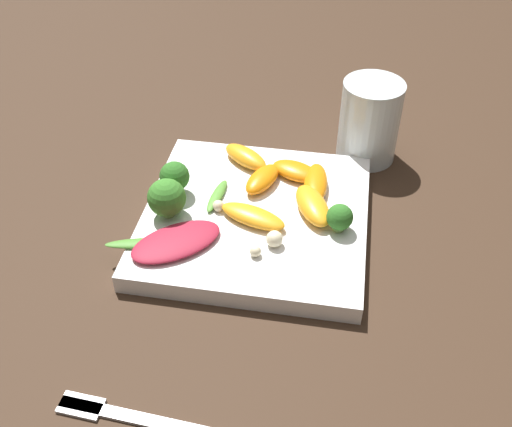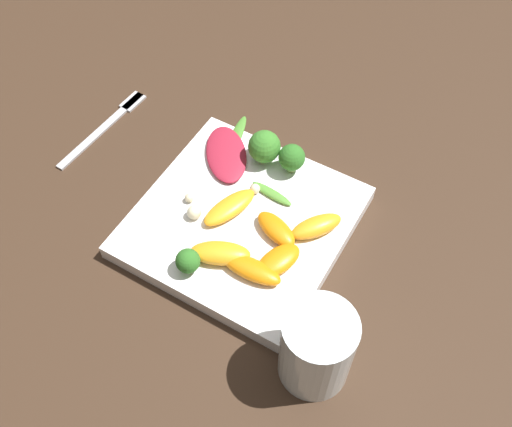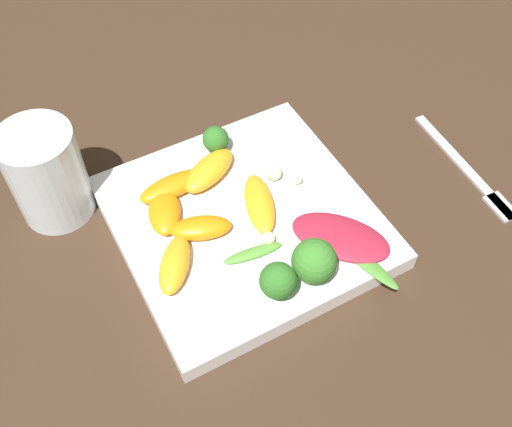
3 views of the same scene
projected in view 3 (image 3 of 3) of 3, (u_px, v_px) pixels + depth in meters
ground_plane at (244, 228)px, 0.63m from camera, size 2.40×2.40×0.00m
plate at (244, 221)px, 0.62m from camera, size 0.25×0.25×0.02m
drinking_glass at (47, 174)px, 0.60m from camera, size 0.08×0.08×0.11m
fork at (474, 176)px, 0.67m from camera, size 0.17×0.03×0.01m
radicchio_leaf_0 at (341, 237)px, 0.59m from camera, size 0.11×0.10×0.01m
orange_segment_0 at (209, 170)px, 0.63m from camera, size 0.06×0.08×0.02m
orange_segment_1 at (164, 211)px, 0.60m from camera, size 0.07×0.05×0.02m
orange_segment_2 at (258, 202)px, 0.61m from camera, size 0.08×0.05×0.02m
orange_segment_3 at (173, 186)px, 0.62m from camera, size 0.03×0.08×0.02m
orange_segment_4 at (202, 229)px, 0.59m from camera, size 0.05×0.07×0.02m
orange_segment_5 at (175, 265)px, 0.56m from camera, size 0.07×0.06×0.02m
broccoli_floret_0 at (216, 140)px, 0.65m from camera, size 0.03×0.03×0.03m
broccoli_floret_1 at (314, 261)px, 0.55m from camera, size 0.04×0.04×0.05m
broccoli_floret_2 at (278, 281)px, 0.53m from camera, size 0.03×0.03×0.04m
arugula_sprig_0 at (253, 253)px, 0.58m from camera, size 0.02×0.06×0.01m
arugula_sprig_1 at (361, 258)px, 0.57m from camera, size 0.09×0.04×0.01m
macadamia_nut_0 at (274, 172)px, 0.63m from camera, size 0.02×0.02×0.02m
macadamia_nut_1 at (297, 179)px, 0.63m from camera, size 0.01×0.01×0.01m
macadamia_nut_2 at (269, 238)px, 0.58m from camera, size 0.01×0.01×0.01m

